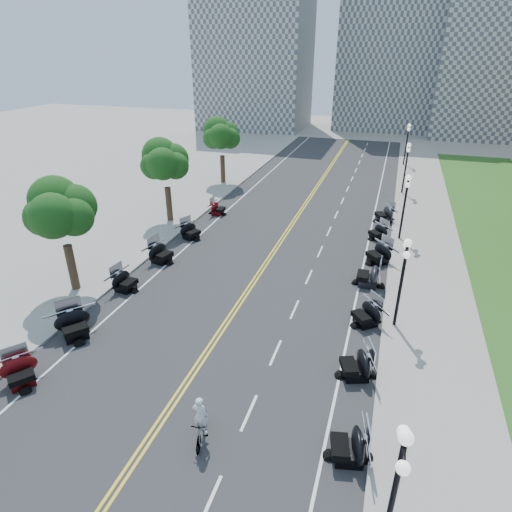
% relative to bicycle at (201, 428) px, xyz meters
% --- Properties ---
extents(ground, '(160.00, 160.00, 0.00)m').
position_rel_bicycle_xyz_m(ground, '(-1.91, 5.77, -0.57)').
color(ground, gray).
extents(road, '(16.00, 90.00, 0.01)m').
position_rel_bicycle_xyz_m(road, '(-1.91, 15.77, -0.57)').
color(road, '#333335').
rests_on(road, ground).
extents(centerline_yellow_a, '(0.12, 90.00, 0.00)m').
position_rel_bicycle_xyz_m(centerline_yellow_a, '(-2.03, 15.77, -0.56)').
color(centerline_yellow_a, yellow).
rests_on(centerline_yellow_a, road).
extents(centerline_yellow_b, '(0.12, 90.00, 0.00)m').
position_rel_bicycle_xyz_m(centerline_yellow_b, '(-1.79, 15.77, -0.56)').
color(centerline_yellow_b, yellow).
rests_on(centerline_yellow_b, road).
extents(edge_line_north, '(0.12, 90.00, 0.00)m').
position_rel_bicycle_xyz_m(edge_line_north, '(4.49, 15.77, -0.56)').
color(edge_line_north, white).
rests_on(edge_line_north, road).
extents(edge_line_south, '(0.12, 90.00, 0.00)m').
position_rel_bicycle_xyz_m(edge_line_south, '(-8.31, 15.77, -0.56)').
color(edge_line_south, white).
rests_on(edge_line_south, road).
extents(lane_dash_4, '(0.12, 2.00, 0.00)m').
position_rel_bicycle_xyz_m(lane_dash_4, '(1.29, -2.23, -0.56)').
color(lane_dash_4, white).
rests_on(lane_dash_4, road).
extents(lane_dash_5, '(0.12, 2.00, 0.00)m').
position_rel_bicycle_xyz_m(lane_dash_5, '(1.29, 1.77, -0.56)').
color(lane_dash_5, white).
rests_on(lane_dash_5, road).
extents(lane_dash_6, '(0.12, 2.00, 0.00)m').
position_rel_bicycle_xyz_m(lane_dash_6, '(1.29, 5.77, -0.56)').
color(lane_dash_6, white).
rests_on(lane_dash_6, road).
extents(lane_dash_7, '(0.12, 2.00, 0.00)m').
position_rel_bicycle_xyz_m(lane_dash_7, '(1.29, 9.77, -0.56)').
color(lane_dash_7, white).
rests_on(lane_dash_7, road).
extents(lane_dash_8, '(0.12, 2.00, 0.00)m').
position_rel_bicycle_xyz_m(lane_dash_8, '(1.29, 13.77, -0.56)').
color(lane_dash_8, white).
rests_on(lane_dash_8, road).
extents(lane_dash_9, '(0.12, 2.00, 0.00)m').
position_rel_bicycle_xyz_m(lane_dash_9, '(1.29, 17.77, -0.56)').
color(lane_dash_9, white).
rests_on(lane_dash_9, road).
extents(lane_dash_10, '(0.12, 2.00, 0.00)m').
position_rel_bicycle_xyz_m(lane_dash_10, '(1.29, 21.77, -0.56)').
color(lane_dash_10, white).
rests_on(lane_dash_10, road).
extents(lane_dash_11, '(0.12, 2.00, 0.00)m').
position_rel_bicycle_xyz_m(lane_dash_11, '(1.29, 25.77, -0.56)').
color(lane_dash_11, white).
rests_on(lane_dash_11, road).
extents(lane_dash_12, '(0.12, 2.00, 0.00)m').
position_rel_bicycle_xyz_m(lane_dash_12, '(1.29, 29.77, -0.56)').
color(lane_dash_12, white).
rests_on(lane_dash_12, road).
extents(lane_dash_13, '(0.12, 2.00, 0.00)m').
position_rel_bicycle_xyz_m(lane_dash_13, '(1.29, 33.77, -0.56)').
color(lane_dash_13, white).
rests_on(lane_dash_13, road).
extents(lane_dash_14, '(0.12, 2.00, 0.00)m').
position_rel_bicycle_xyz_m(lane_dash_14, '(1.29, 37.77, -0.56)').
color(lane_dash_14, white).
rests_on(lane_dash_14, road).
extents(lane_dash_15, '(0.12, 2.00, 0.00)m').
position_rel_bicycle_xyz_m(lane_dash_15, '(1.29, 41.77, -0.56)').
color(lane_dash_15, white).
rests_on(lane_dash_15, road).
extents(lane_dash_16, '(0.12, 2.00, 0.00)m').
position_rel_bicycle_xyz_m(lane_dash_16, '(1.29, 45.77, -0.56)').
color(lane_dash_16, white).
rests_on(lane_dash_16, road).
extents(lane_dash_17, '(0.12, 2.00, 0.00)m').
position_rel_bicycle_xyz_m(lane_dash_17, '(1.29, 49.77, -0.56)').
color(lane_dash_17, white).
rests_on(lane_dash_17, road).
extents(lane_dash_18, '(0.12, 2.00, 0.00)m').
position_rel_bicycle_xyz_m(lane_dash_18, '(1.29, 53.77, -0.56)').
color(lane_dash_18, white).
rests_on(lane_dash_18, road).
extents(lane_dash_19, '(0.12, 2.00, 0.00)m').
position_rel_bicycle_xyz_m(lane_dash_19, '(1.29, 57.77, -0.56)').
color(lane_dash_19, white).
rests_on(lane_dash_19, road).
extents(sidewalk_north, '(5.00, 90.00, 0.15)m').
position_rel_bicycle_xyz_m(sidewalk_north, '(8.59, 15.77, -0.50)').
color(sidewalk_north, '#9E9991').
rests_on(sidewalk_north, ground).
extents(sidewalk_south, '(5.00, 90.00, 0.15)m').
position_rel_bicycle_xyz_m(sidewalk_south, '(-12.41, 15.77, -0.50)').
color(sidewalk_south, '#9E9991').
rests_on(sidewalk_south, ground).
extents(distant_block_a, '(18.00, 14.00, 26.00)m').
position_rel_bicycle_xyz_m(distant_block_a, '(-19.91, 67.77, 12.43)').
color(distant_block_a, gray).
rests_on(distant_block_a, ground).
extents(distant_block_b, '(16.00, 12.00, 30.00)m').
position_rel_bicycle_xyz_m(distant_block_b, '(2.09, 73.77, 14.43)').
color(distant_block_b, gray).
rests_on(distant_block_b, ground).
extents(distant_block_c, '(20.00, 14.00, 22.00)m').
position_rel_bicycle_xyz_m(distant_block_c, '(20.09, 70.77, 10.43)').
color(distant_block_c, gray).
rests_on(distant_block_c, ground).
extents(street_lamp_1, '(0.50, 1.20, 4.90)m').
position_rel_bicycle_xyz_m(street_lamp_1, '(6.69, -2.23, 2.03)').
color(street_lamp_1, black).
rests_on(street_lamp_1, sidewalk_north).
extents(street_lamp_2, '(0.50, 1.20, 4.90)m').
position_rel_bicycle_xyz_m(street_lamp_2, '(6.69, 9.77, 2.03)').
color(street_lamp_2, black).
rests_on(street_lamp_2, sidewalk_north).
extents(street_lamp_3, '(0.50, 1.20, 4.90)m').
position_rel_bicycle_xyz_m(street_lamp_3, '(6.69, 21.77, 2.03)').
color(street_lamp_3, black).
rests_on(street_lamp_3, sidewalk_north).
extents(street_lamp_4, '(0.50, 1.20, 4.90)m').
position_rel_bicycle_xyz_m(street_lamp_4, '(6.69, 33.77, 2.03)').
color(street_lamp_4, black).
rests_on(street_lamp_4, sidewalk_north).
extents(street_lamp_5, '(0.50, 1.20, 4.90)m').
position_rel_bicycle_xyz_m(street_lamp_5, '(6.69, 45.77, 2.03)').
color(street_lamp_5, black).
rests_on(street_lamp_5, sidewalk_north).
extents(tree_2, '(4.80, 4.80, 9.20)m').
position_rel_bicycle_xyz_m(tree_2, '(-11.91, 7.77, 4.18)').
color(tree_2, '#235619').
rests_on(tree_2, sidewalk_south).
extents(tree_3, '(4.80, 4.80, 9.20)m').
position_rel_bicycle_xyz_m(tree_3, '(-11.91, 19.77, 4.18)').
color(tree_3, '#235619').
rests_on(tree_3, sidewalk_south).
extents(tree_4, '(4.80, 4.80, 9.20)m').
position_rel_bicycle_xyz_m(tree_4, '(-11.91, 31.77, 4.18)').
color(tree_4, '#235619').
rests_on(tree_4, sidewalk_south).
extents(motorcycle_n_4, '(2.36, 2.36, 1.39)m').
position_rel_bicycle_xyz_m(motorcycle_n_4, '(5.37, 0.84, 0.12)').
color(motorcycle_n_4, black).
rests_on(motorcycle_n_4, road).
extents(motorcycle_n_5, '(2.60, 2.60, 1.42)m').
position_rel_bicycle_xyz_m(motorcycle_n_5, '(5.14, 5.28, 0.14)').
color(motorcycle_n_5, black).
rests_on(motorcycle_n_5, road).
extents(motorcycle_n_6, '(2.78, 2.78, 1.38)m').
position_rel_bicycle_xyz_m(motorcycle_n_6, '(5.21, 9.55, 0.12)').
color(motorcycle_n_6, black).
rests_on(motorcycle_n_6, road).
extents(motorcycle_n_7, '(2.18, 2.18, 1.53)m').
position_rel_bicycle_xyz_m(motorcycle_n_7, '(4.98, 13.86, 0.19)').
color(motorcycle_n_7, black).
rests_on(motorcycle_n_7, road).
extents(motorcycle_n_8, '(3.05, 3.05, 1.51)m').
position_rel_bicycle_xyz_m(motorcycle_n_8, '(5.38, 17.23, 0.18)').
color(motorcycle_n_8, black).
rests_on(motorcycle_n_8, road).
extents(motorcycle_n_9, '(2.54, 2.54, 1.26)m').
position_rel_bicycle_xyz_m(motorcycle_n_9, '(5.08, 21.41, 0.06)').
color(motorcycle_n_9, black).
rests_on(motorcycle_n_9, road).
extents(motorcycle_n_10, '(2.81, 2.81, 1.48)m').
position_rel_bicycle_xyz_m(motorcycle_n_10, '(5.35, 25.36, 0.16)').
color(motorcycle_n_10, black).
rests_on(motorcycle_n_10, road).
extents(motorcycle_s_4, '(2.75, 2.75, 1.37)m').
position_rel_bicycle_xyz_m(motorcycle_s_4, '(-8.77, 0.28, 0.11)').
color(motorcycle_s_4, '#590A0C').
rests_on(motorcycle_s_4, road).
extents(motorcycle_s_5, '(3.13, 3.13, 1.56)m').
position_rel_bicycle_xyz_m(motorcycle_s_5, '(-8.80, 3.85, 0.20)').
color(motorcycle_s_5, black).
rests_on(motorcycle_s_5, road).
extents(motorcycle_s_6, '(2.12, 2.12, 1.35)m').
position_rel_bicycle_xyz_m(motorcycle_s_6, '(-9.03, 8.69, 0.10)').
color(motorcycle_s_6, black).
rests_on(motorcycle_s_6, road).
extents(motorcycle_s_7, '(2.51, 2.51, 1.46)m').
position_rel_bicycle_xyz_m(motorcycle_s_7, '(-8.84, 12.76, 0.15)').
color(motorcycle_s_7, black).
rests_on(motorcycle_s_7, road).
extents(motorcycle_s_8, '(2.54, 2.54, 1.35)m').
position_rel_bicycle_xyz_m(motorcycle_s_8, '(-8.67, 17.03, 0.10)').
color(motorcycle_s_8, black).
rests_on(motorcycle_s_8, road).
extents(motorcycle_s_9, '(1.80, 1.80, 1.25)m').
position_rel_bicycle_xyz_m(motorcycle_s_9, '(-8.73, 22.60, 0.05)').
color(motorcycle_s_9, '#590A0C').
rests_on(motorcycle_s_9, road).
extents(bicycle, '(0.99, 1.98, 1.15)m').
position_rel_bicycle_xyz_m(bicycle, '(0.00, 0.00, 0.00)').
color(bicycle, '#A51414').
rests_on(bicycle, road).
extents(cyclist_rider, '(0.62, 0.41, 1.70)m').
position_rel_bicycle_xyz_m(cyclist_rider, '(0.00, 0.00, 1.42)').
color(cyclist_rider, silver).
rests_on(cyclist_rider, bicycle).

